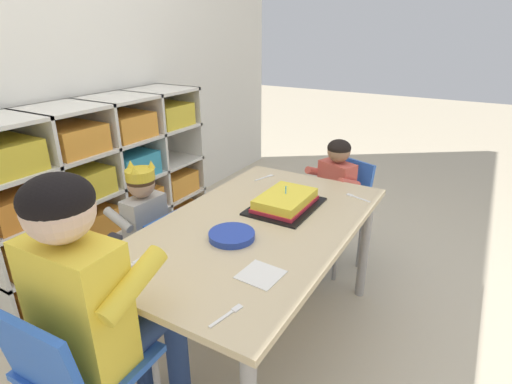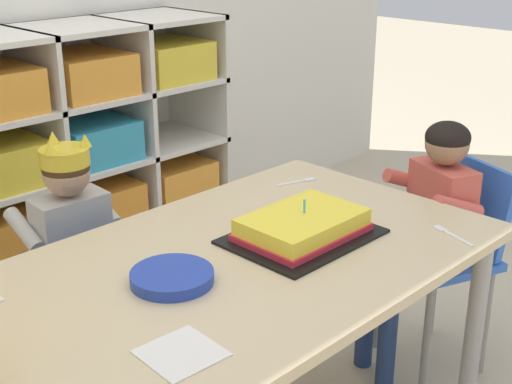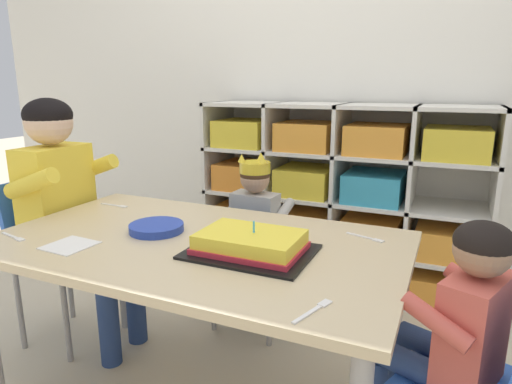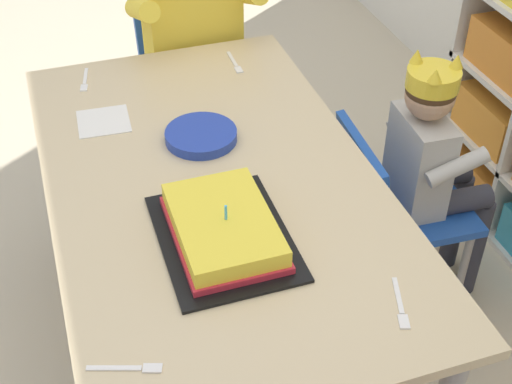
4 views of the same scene
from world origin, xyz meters
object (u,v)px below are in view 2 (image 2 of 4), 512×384
Objects in this scene: paper_plate_stack at (172,277)px; activity_table at (232,288)px; classroom_chair_guest_side at (450,245)px; birthday_cake_on_tray at (302,228)px; guest_at_table_side at (427,217)px; fork_by_napkin at (299,182)px; child_with_crown at (66,234)px; fork_near_cake_tray at (451,234)px; classroom_chair_blue at (88,291)px.

activity_table is at bearing -5.89° from paper_plate_stack.
classroom_chair_guest_side is 1.84× the size of birthday_cake_on_tray.
activity_table is 7.21× the size of paper_plate_stack.
guest_at_table_side reaches higher than fork_by_napkin.
child_with_crown is 1.10m from fork_near_cake_tray.
classroom_chair_guest_side is (0.87, -0.09, -0.15)m from activity_table.
paper_plate_stack is (-0.11, -0.64, 0.14)m from child_with_crown.
classroom_chair_blue is 1.04m from fork_near_cake_tray.
paper_plate_stack is 1.38× the size of fork_near_cake_tray.
classroom_chair_guest_side is at bearing -4.83° from birthday_cake_on_tray.
birthday_cake_on_tray is at bearing -7.46° from paper_plate_stack.
paper_plate_stack is (-0.10, -0.53, 0.28)m from classroom_chair_blue.
child_with_crown reaches higher than guest_at_table_side.
classroom_chair_blue is 4.50× the size of fork_near_cake_tray.
paper_plate_stack is at bearing -72.98° from guest_at_table_side.
birthday_cake_on_tray reaches higher than classroom_chair_guest_side.
fork_near_cake_tray is (0.28, -0.26, -0.03)m from birthday_cake_on_tray.
child_with_crown reaches higher than classroom_chair_guest_side.
fork_near_cake_tray is (0.49, -0.29, 0.07)m from activity_table.
paper_plate_stack is at bearing 81.97° from classroom_chair_blue.
classroom_chair_guest_side is 0.49m from fork_near_cake_tray.
activity_table is at bearing -72.61° from guest_at_table_side.
classroom_chair_blue is 4.61× the size of fork_by_napkin.
child_with_crown is 1.10m from guest_at_table_side.
classroom_chair_blue is at bearing 79.02° from paper_plate_stack.
birthday_cake_on_tray is at bearing -8.68° from activity_table.
paper_plate_stack is 0.73m from fork_near_cake_tray.
birthday_cake_on_tray is at bearing -70.76° from guest_at_table_side.
activity_table is 0.78m from guest_at_table_side.
fork_by_napkin is at bearing -111.03° from classroom_chair_guest_side.
fork_near_cake_tray is at bearing 126.43° from classroom_chair_blue.
child_with_crown is 1.22× the size of classroom_chair_guest_side.
birthday_cake_on_tray reaches higher than activity_table.
birthday_cake_on_tray is at bearing 114.53° from child_with_crown.
fork_by_napkin is (-0.27, 0.29, 0.11)m from guest_at_table_side.
child_with_crown is at bearing -89.72° from classroom_chair_blue.
activity_table is at bearing 99.57° from classroom_chair_blue.
guest_at_table_side is 4.44× the size of paper_plate_stack.
guest_at_table_side reaches higher than classroom_chair_guest_side.
paper_plate_stack is at bearing -96.70° from fork_near_cake_tray.
fork_by_napkin is at bearing 25.27° from activity_table.
child_with_crown is 1.20m from classroom_chair_guest_side.
guest_at_table_side is 0.58m from birthday_cake_on_tray.
guest_at_table_side is at bearing 147.55° from classroom_chair_blue.
classroom_chair_blue is 0.73× the size of guest_at_table_side.
guest_at_table_side reaches higher than birthday_cake_on_tray.
birthday_cake_on_tray is at bearing 118.46° from classroom_chair_blue.
classroom_chair_blue is 0.90× the size of classroom_chair_guest_side.
fork_near_cake_tray is (-0.29, -0.24, 0.11)m from guest_at_table_side.
guest_at_table_side is at bearing -1.95° from birthday_cake_on_tray.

